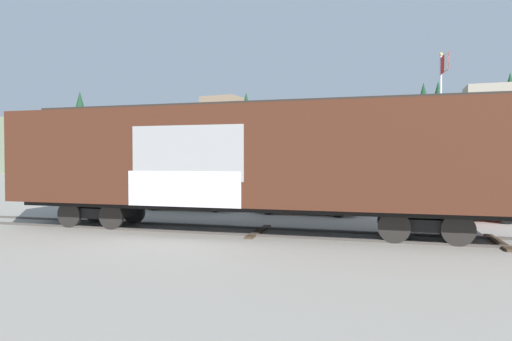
{
  "coord_description": "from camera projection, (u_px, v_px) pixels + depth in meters",
  "views": [
    {
      "loc": [
        3.72,
        -13.72,
        2.41
      ],
      "look_at": [
        -0.83,
        2.25,
        1.99
      ],
      "focal_mm": 30.42,
      "sensor_mm": 36.0,
      "label": 1
    }
  ],
  "objects": [
    {
      "name": "hillside",
      "position": [
        357.0,
        144.0,
        73.34
      ],
      "size": [
        158.44,
        28.98,
        14.74
      ],
      "color": "slate",
      "rests_on": "ground_plane"
    },
    {
      "name": "flagpole",
      "position": [
        442.0,
        106.0,
        22.32
      ],
      "size": [
        0.26,
        1.52,
        7.99
      ],
      "color": "silver",
      "rests_on": "ground_plane"
    },
    {
      "name": "freight_car",
      "position": [
        247.0,
        158.0,
        14.35
      ],
      "size": [
        16.77,
        3.21,
        4.33
      ],
      "color": "#472316",
      "rests_on": "ground_plane"
    },
    {
      "name": "parked_car_red",
      "position": [
        460.0,
        198.0,
        17.41
      ],
      "size": [
        4.19,
        1.99,
        1.74
      ],
      "color": "#B21E1E",
      "rests_on": "ground_plane"
    },
    {
      "name": "track",
      "position": [
        319.0,
        234.0,
        13.78
      ],
      "size": [
        60.02,
        2.83,
        0.08
      ],
      "color": "#4C4742",
      "rests_on": "ground_plane"
    },
    {
      "name": "parked_car_green",
      "position": [
        191.0,
        191.0,
        21.07
      ],
      "size": [
        4.64,
        2.14,
        1.72
      ],
      "color": "#1E5933",
      "rests_on": "ground_plane"
    },
    {
      "name": "ground_plane",
      "position": [
        262.0,
        233.0,
        14.27
      ],
      "size": [
        260.0,
        260.0,
        0.0
      ],
      "primitive_type": "plane",
      "color": "gray"
    },
    {
      "name": "parked_car_white",
      "position": [
        305.0,
        194.0,
        19.35
      ],
      "size": [
        4.56,
        2.14,
        1.82
      ],
      "color": "silver",
      "rests_on": "ground_plane"
    }
  ]
}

